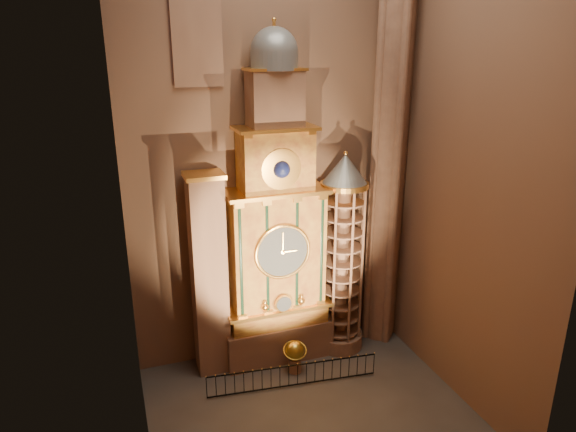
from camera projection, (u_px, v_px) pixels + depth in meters
name	position (u px, v px, depth m)	size (l,w,h in m)	color
floor	(312.00, 414.00, 22.92)	(14.00, 14.00, 0.00)	#383330
wall_back	(269.00, 147.00, 24.76)	(22.00, 22.00, 0.00)	brown
wall_left	(124.00, 192.00, 17.17)	(22.00, 22.00, 0.00)	brown
wall_right	(470.00, 161.00, 21.63)	(22.00, 22.00, 0.00)	brown
astronomical_clock	(276.00, 237.00, 25.21)	(5.60, 2.41, 16.70)	#8C634C
portrait_tower	(209.00, 275.00, 24.63)	(1.80, 1.60, 10.20)	#8C634C
stair_turret	(342.00, 256.00, 26.54)	(2.50, 2.50, 10.80)	#8C634C
gothic_pier	(390.00, 142.00, 25.81)	(2.04, 2.04, 22.00)	#8C634C
stained_glass_window	(196.00, 24.00, 21.91)	(2.20, 0.14, 5.20)	navy
celestial_globe	(295.00, 354.00, 25.59)	(1.37, 1.31, 1.72)	#8C634C
iron_railing	(293.00, 376.00, 24.56)	(8.20, 0.98, 1.16)	black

